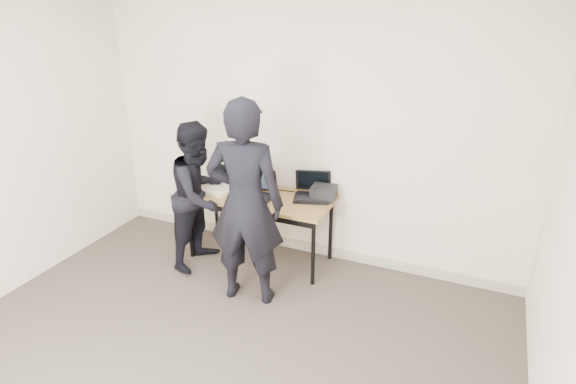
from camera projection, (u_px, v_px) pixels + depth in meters
The scene contains 13 objects.
room at pixel (168, 222), 2.91m from camera, with size 4.60×4.60×2.80m.
desk at pixel (259, 201), 4.91m from camera, with size 1.51×0.66×0.72m.
laptop_beige at pixel (220, 185), 5.02m from camera, with size 0.39×0.38×0.27m.
laptop_center at pixel (256, 191), 4.84m from camera, with size 0.37×0.35×0.28m.
laptop_right at pixel (312, 192), 4.84m from camera, with size 0.44×0.43×0.26m.
leather_satchel at pixel (253, 175), 5.10m from camera, with size 0.38×0.21×0.25m.
tissue at pixel (255, 161), 5.03m from camera, with size 0.13×0.10×0.08m, color white.
equipment_box at pixel (324, 193), 4.79m from camera, with size 0.24×0.20×0.14m, color black.
power_brick at pixel (232, 197), 4.82m from camera, with size 0.08×0.05×0.03m, color black.
cables at pixel (246, 194), 4.93m from camera, with size 0.85×0.43×0.01m.
person_typist at pixel (245, 204), 4.16m from camera, with size 0.69×0.45×1.88m, color black.
person_observer at pixel (200, 195), 4.83m from camera, with size 0.73×0.57×1.51m, color black.
baseboard at pixel (302, 246), 5.31m from camera, with size 4.50×0.03×0.10m, color #A39B87.
Camera 1 is at (1.71, -2.11, 2.64)m, focal length 30.00 mm.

